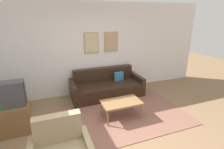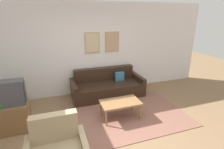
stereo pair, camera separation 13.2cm
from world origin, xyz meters
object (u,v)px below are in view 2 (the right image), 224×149
object	(u,v)px
coffee_table	(120,103)
tv	(8,93)
potted_plant_tall	(0,103)
couch	(107,87)

from	to	relation	value
coffee_table	tv	size ratio (longest dim) A/B	1.46
coffee_table	tv	world-z (taller)	tv
potted_plant_tall	couch	bearing A→B (deg)	18.29
couch	tv	xyz separation A→B (m)	(-2.38, -0.98, 0.58)
couch	coffee_table	distance (m)	1.29
tv	potted_plant_tall	distance (m)	0.34
couch	tv	size ratio (longest dim) A/B	3.37
couch	potted_plant_tall	size ratio (longest dim) A/B	2.22
potted_plant_tall	coffee_table	bearing A→B (deg)	-9.77
coffee_table	potted_plant_tall	distance (m)	2.55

